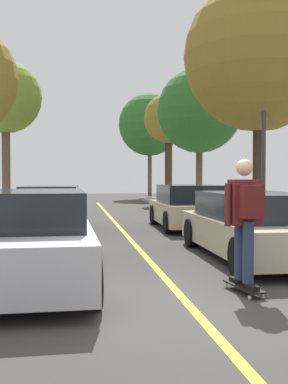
{
  "coord_description": "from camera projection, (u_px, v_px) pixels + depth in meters",
  "views": [
    {
      "loc": [
        -1.4,
        -5.93,
        1.6
      ],
      "look_at": [
        0.27,
        5.46,
        1.23
      ],
      "focal_mm": 44.44,
      "sensor_mm": 36.0,
      "label": 1
    }
  ],
  "objects": [
    {
      "name": "parked_car_right_near",
      "position": [
        188.0,
        207.0,
        14.76
      ],
      "size": [
        2.03,
        4.19,
        1.35
      ],
      "color": "#BCAD89",
      "rests_on": "ground"
    },
    {
      "name": "street_tree_right_farthest",
      "position": [
        150.0,
        125.0,
        35.54
      ],
      "size": [
        4.67,
        4.67,
        7.71
      ],
      "color": "brown",
      "rests_on": "sidewalk_right"
    },
    {
      "name": "streetlamp",
      "position": [
        264.0,
        118.0,
        13.26
      ],
      "size": [
        0.36,
        0.24,
        5.41
      ],
      "color": "#38383D",
      "rests_on": "sidewalk_right"
    },
    {
      "name": "skateboard",
      "position": [
        244.0,
        287.0,
        6.52
      ],
      "size": [
        0.33,
        0.86,
        0.1
      ],
      "color": "black",
      "rests_on": "ground"
    },
    {
      "name": "parked_car_left_near",
      "position": [
        51.0,
        210.0,
        13.87
      ],
      "size": [
        2.0,
        4.16,
        1.33
      ],
      "color": "#196066",
      "rests_on": "ground"
    },
    {
      "name": "street_tree_right_nearest",
      "position": [
        259.0,
        56.0,
        14.48
      ],
      "size": [
        4.61,
        4.61,
        7.47
      ],
      "color": "#3D2D1E",
      "rests_on": "sidewalk_right"
    },
    {
      "name": "center_line",
      "position": [
        142.0,
        252.0,
        10.07
      ],
      "size": [
        0.12,
        39.2,
        0.01
      ],
      "primitive_type": "cube",
      "color": "gold",
      "rests_on": "ground"
    },
    {
      "name": "skateboarder",
      "position": [
        245.0,
        214.0,
        6.45
      ],
      "size": [
        0.59,
        0.71,
        1.74
      ],
      "color": "black",
      "rests_on": "skateboard"
    },
    {
      "name": "street_tree_left_near",
      "position": [
        6.0,
        98.0,
        19.54
      ],
      "size": [
        2.95,
        2.95,
        6.22
      ],
      "color": "brown",
      "rests_on": "sidewalk_left"
    },
    {
      "name": "parked_car_right_nearest",
      "position": [
        255.0,
        225.0,
        9.29
      ],
      "size": [
        2.01,
        4.68,
        1.29
      ],
      "color": "#BCAD89",
      "rests_on": "ground"
    },
    {
      "name": "ground",
      "position": [
        185.0,
        301.0,
        6.11
      ],
      "size": [
        80.0,
        80.0,
        0.0
      ],
      "primitive_type": "plane",
      "color": "#3D3A38"
    },
    {
      "name": "street_tree_right_far",
      "position": [
        169.0,
        120.0,
        28.45
      ],
      "size": [
        2.98,
        2.98,
        6.45
      ],
      "color": "#3D2D1E",
      "rests_on": "sidewalk_right"
    },
    {
      "name": "parked_car_left_nearest",
      "position": [
        28.0,
        238.0,
        7.18
      ],
      "size": [
        2.04,
        4.7,
        1.39
      ],
      "color": "#B7B7BC",
      "rests_on": "ground"
    },
    {
      "name": "street_tree_right_near",
      "position": [
        199.0,
        111.0,
        21.43
      ],
      "size": [
        3.82,
        3.82,
        6.37
      ],
      "color": "brown",
      "rests_on": "sidewalk_right"
    }
  ]
}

